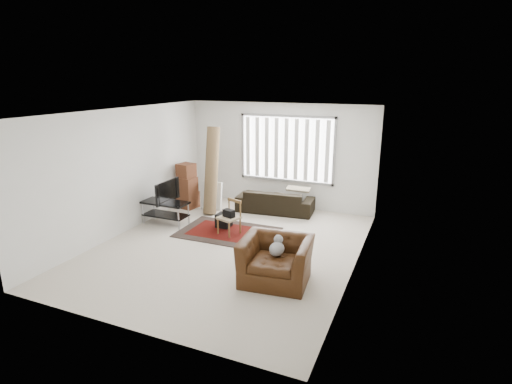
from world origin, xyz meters
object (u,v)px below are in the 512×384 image
tv_stand (165,208)px  moving_boxes (187,187)px  sofa (275,198)px  side_chair (230,216)px  armchair (276,257)px

tv_stand → moving_boxes: (-0.20, 1.26, 0.15)m
moving_boxes → sofa: 2.32m
tv_stand → sofa: size_ratio=0.56×
tv_stand → moving_boxes: bearing=99.0°
moving_boxes → side_chair: moving_boxes is taller
moving_boxes → armchair: size_ratio=0.93×
tv_stand → sofa: (2.04, 1.82, -0.02)m
moving_boxes → armchair: (3.51, -2.82, -0.12)m
side_chair → moving_boxes: bearing=164.1°
tv_stand → armchair: 3.66m
sofa → armchair: bearing=105.1°
sofa → side_chair: bearing=72.7°
sofa → side_chair: size_ratio=2.54×
moving_boxes → sofa: size_ratio=0.61×
sofa → side_chair: (-0.38, -1.82, 0.05)m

